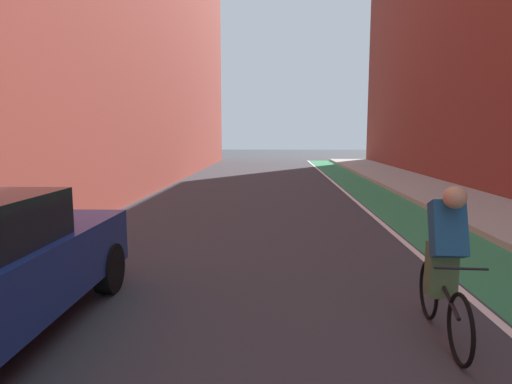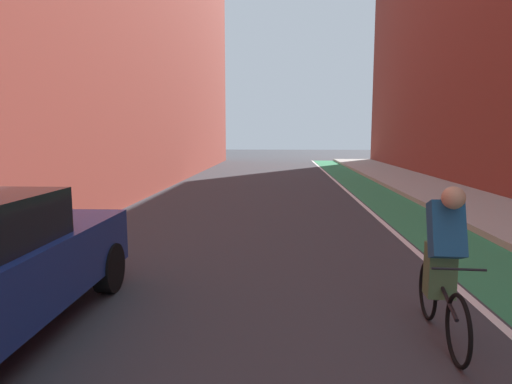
# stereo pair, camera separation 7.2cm
# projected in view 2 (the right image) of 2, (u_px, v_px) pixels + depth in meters

# --- Properties ---
(ground_plane) EXTENTS (98.92, 98.92, 0.00)m
(ground_plane) POSITION_uv_depth(u_px,v_px,m) (280.00, 218.00, 11.21)
(ground_plane) COLOR #38383D
(bike_lane_paint) EXTENTS (1.60, 44.96, 0.00)m
(bike_lane_paint) POSITION_uv_depth(u_px,v_px,m) (395.00, 206.00, 13.00)
(bike_lane_paint) COLOR #2D8451
(bike_lane_paint) RESTS_ON ground
(lane_divider_stripe) EXTENTS (0.12, 44.96, 0.00)m
(lane_divider_stripe) POSITION_uv_depth(u_px,v_px,m) (364.00, 206.00, 13.05)
(lane_divider_stripe) COLOR white
(lane_divider_stripe) RESTS_ON ground
(sidewalk_right) EXTENTS (2.91, 44.96, 0.14)m
(sidewalk_right) POSITION_uv_depth(u_px,v_px,m) (473.00, 204.00, 12.86)
(sidewalk_right) COLOR #A8A59E
(sidewalk_right) RESTS_ON ground
(cyclist_trailing) EXTENTS (0.48, 1.72, 1.62)m
(cyclist_trailing) POSITION_uv_depth(u_px,v_px,m) (443.00, 259.00, 4.48)
(cyclist_trailing) COLOR black
(cyclist_trailing) RESTS_ON ground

